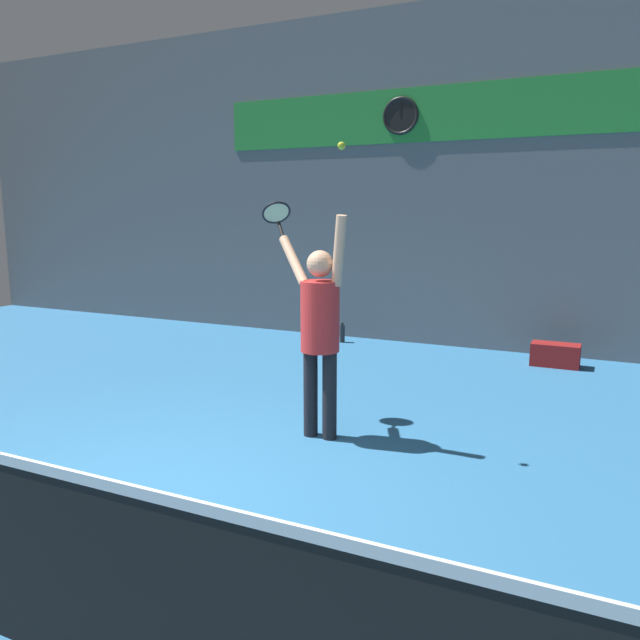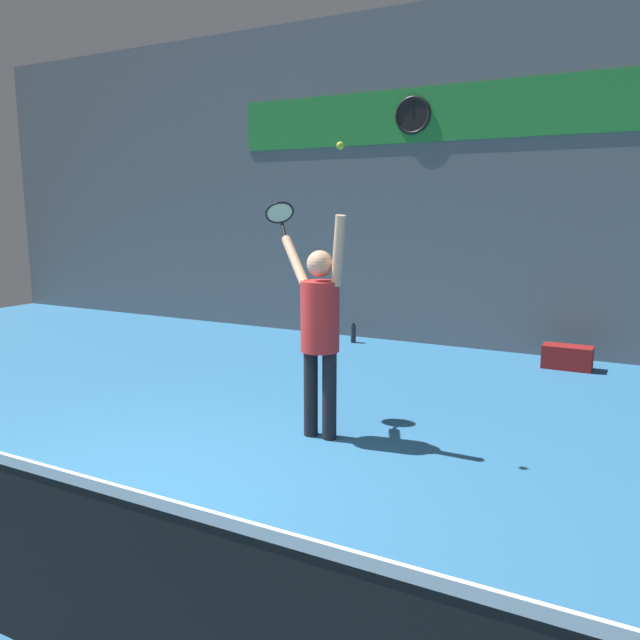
{
  "view_description": "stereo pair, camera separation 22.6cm",
  "coord_description": "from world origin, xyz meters",
  "px_view_note": "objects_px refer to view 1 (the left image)",
  "views": [
    {
      "loc": [
        2.93,
        -3.03,
        2.04
      ],
      "look_at": [
        0.58,
        1.87,
        1.08
      ],
      "focal_mm": 35.0,
      "sensor_mm": 36.0,
      "label": 1
    },
    {
      "loc": [
        3.13,
        -2.93,
        2.04
      ],
      "look_at": [
        0.58,
        1.87,
        1.08
      ],
      "focal_mm": 35.0,
      "sensor_mm": 36.0,
      "label": 2
    }
  ],
  "objects_px": {
    "tennis_player": "(320,324)",
    "scoreboard_clock": "(401,116)",
    "tennis_racket": "(277,214)",
    "tennis_ball": "(341,146)",
    "water_bottle": "(342,333)",
    "equipment_bag": "(555,355)"
  },
  "relations": [
    {
      "from": "water_bottle",
      "to": "equipment_bag",
      "type": "relative_size",
      "value": 0.51
    },
    {
      "from": "tennis_player",
      "to": "scoreboard_clock",
      "type": "bearing_deg",
      "value": 99.66
    },
    {
      "from": "tennis_player",
      "to": "tennis_racket",
      "type": "bearing_deg",
      "value": 145.86
    },
    {
      "from": "scoreboard_clock",
      "to": "water_bottle",
      "type": "bearing_deg",
      "value": -150.34
    },
    {
      "from": "scoreboard_clock",
      "to": "equipment_bag",
      "type": "distance_m",
      "value": 4.12
    },
    {
      "from": "water_bottle",
      "to": "scoreboard_clock",
      "type": "bearing_deg",
      "value": 29.66
    },
    {
      "from": "tennis_racket",
      "to": "tennis_ball",
      "type": "bearing_deg",
      "value": -32.14
    },
    {
      "from": "scoreboard_clock",
      "to": "equipment_bag",
      "type": "xyz_separation_m",
      "value": [
        2.42,
        -0.6,
        -3.28
      ]
    },
    {
      "from": "tennis_ball",
      "to": "equipment_bag",
      "type": "distance_m",
      "value": 4.76
    },
    {
      "from": "tennis_ball",
      "to": "water_bottle",
      "type": "xyz_separation_m",
      "value": [
        -1.73,
        4.02,
        -2.41
      ]
    },
    {
      "from": "tennis_player",
      "to": "equipment_bag",
      "type": "distance_m",
      "value": 4.18
    },
    {
      "from": "tennis_ball",
      "to": "equipment_bag",
      "type": "height_order",
      "value": "tennis_ball"
    },
    {
      "from": "tennis_player",
      "to": "water_bottle",
      "type": "distance_m",
      "value": 4.26
    },
    {
      "from": "equipment_bag",
      "to": "tennis_ball",
      "type": "bearing_deg",
      "value": -110.39
    },
    {
      "from": "scoreboard_clock",
      "to": "tennis_ball",
      "type": "height_order",
      "value": "scoreboard_clock"
    },
    {
      "from": "tennis_racket",
      "to": "water_bottle",
      "type": "height_order",
      "value": "tennis_racket"
    },
    {
      "from": "tennis_player",
      "to": "tennis_racket",
      "type": "relative_size",
      "value": 5.32
    },
    {
      "from": "tennis_racket",
      "to": "water_bottle",
      "type": "bearing_deg",
      "value": 102.94
    },
    {
      "from": "tennis_player",
      "to": "tennis_racket",
      "type": "xyz_separation_m",
      "value": [
        -0.69,
        0.47,
        0.95
      ]
    },
    {
      "from": "scoreboard_clock",
      "to": "equipment_bag",
      "type": "height_order",
      "value": "scoreboard_clock"
    },
    {
      "from": "scoreboard_clock",
      "to": "tennis_racket",
      "type": "xyz_separation_m",
      "value": [
        0.05,
        -3.85,
        -1.43
      ]
    },
    {
      "from": "tennis_ball",
      "to": "equipment_bag",
      "type": "bearing_deg",
      "value": 69.61
    }
  ]
}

